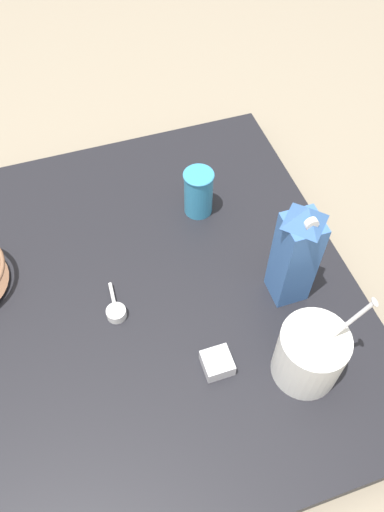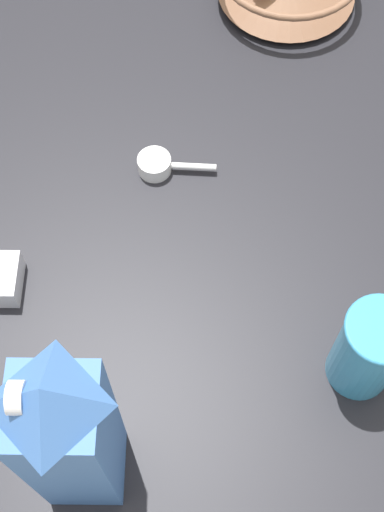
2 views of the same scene
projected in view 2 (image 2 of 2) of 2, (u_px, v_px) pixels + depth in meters
The scene contains 5 objects.
ground_plane at pixel (183, 209), 0.93m from camera, with size 6.00×6.00×0.00m, color gray.
countertop at pixel (183, 200), 0.91m from camera, with size 1.01×1.01×0.05m.
milk_carton at pixel (69, 436), 0.61m from camera, with size 0.07×0.07×0.28m.
drinking_cup at pixel (370, 349), 0.72m from camera, with size 0.07×0.07×0.12m.
measuring_scoop at pixel (158, 165), 0.89m from camera, with size 0.04×0.10×0.02m.
Camera 2 is at (0.48, 0.02, 0.80)m, focal length 50.00 mm.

